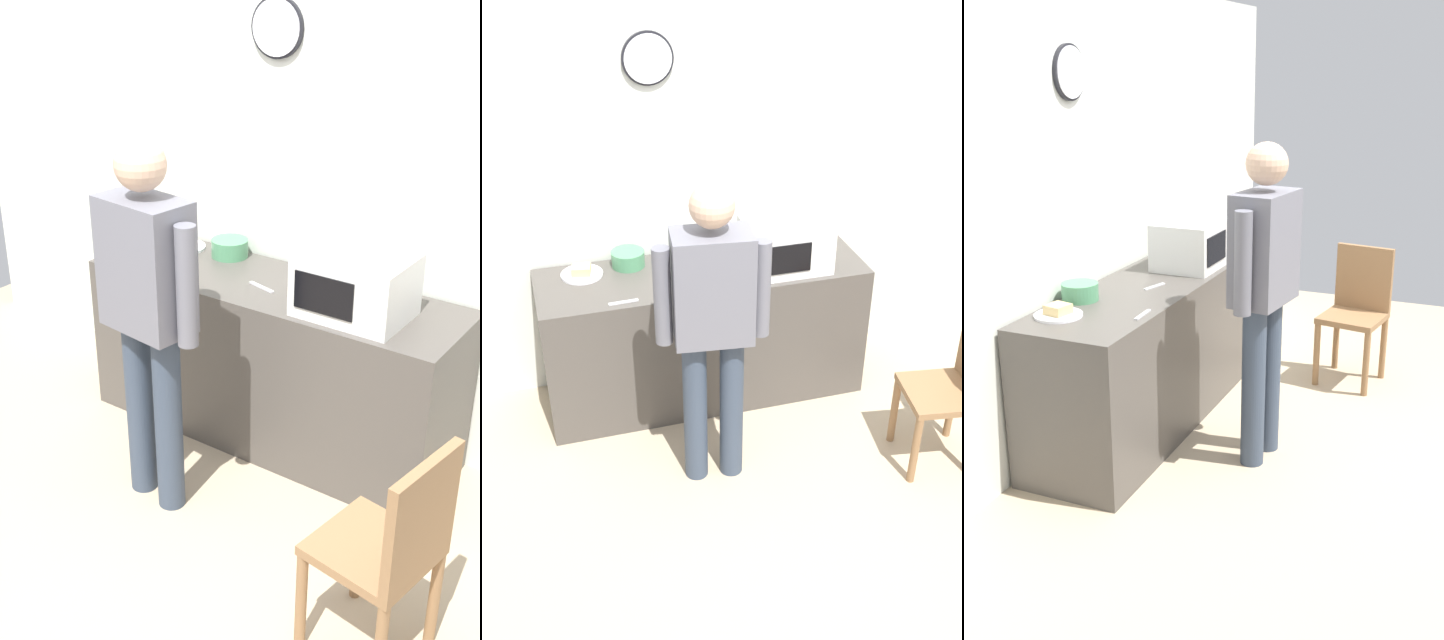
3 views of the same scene
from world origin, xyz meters
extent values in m
plane|color=tan|center=(0.00, 0.00, 0.00)|extent=(6.00, 6.00, 0.00)
cube|color=silver|center=(0.00, 1.60, 1.30)|extent=(5.40, 0.10, 2.60)
cylinder|color=white|center=(-0.37, 1.54, 2.08)|extent=(0.27, 0.03, 0.27)
cylinder|color=black|center=(-0.37, 1.54, 2.08)|extent=(0.29, 0.02, 0.29)
cube|color=#4C4742|center=(-0.16, 1.22, 0.44)|extent=(2.00, 0.62, 0.89)
cube|color=silver|center=(0.34, 1.14, 1.04)|extent=(0.50, 0.38, 0.30)
cube|color=black|center=(0.28, 0.95, 1.04)|extent=(0.30, 0.01, 0.18)
cylinder|color=white|center=(-0.87, 1.37, 0.90)|extent=(0.25, 0.25, 0.01)
cube|color=tan|center=(-0.87, 1.37, 0.93)|extent=(0.13, 0.13, 0.05)
cylinder|color=#4C8E60|center=(-0.57, 1.42, 0.94)|extent=(0.20, 0.20, 0.10)
cube|color=silver|center=(-0.18, 1.15, 0.89)|extent=(0.17, 0.06, 0.01)
cube|color=silver|center=(-0.68, 0.97, 0.89)|extent=(0.17, 0.03, 0.01)
cylinder|color=#354153|center=(-0.21, 0.43, 0.46)|extent=(0.13, 0.13, 0.92)
cylinder|color=#354153|center=(-0.41, 0.45, 0.46)|extent=(0.13, 0.13, 0.92)
cube|color=slate|center=(-0.31, 0.44, 1.21)|extent=(0.43, 0.29, 0.59)
cylinder|color=slate|center=(-0.06, 0.41, 1.18)|extent=(0.09, 0.09, 0.53)
cylinder|color=slate|center=(-0.56, 0.47, 1.18)|extent=(0.09, 0.09, 0.53)
sphere|color=#D1A889|center=(-0.31, 0.44, 1.65)|extent=(0.22, 0.22, 0.22)
cylinder|color=olive|center=(0.80, 0.40, 0.23)|extent=(0.04, 0.04, 0.45)
cylinder|color=olive|center=(0.74, 0.05, 0.23)|extent=(0.04, 0.04, 0.45)
cylinder|color=olive|center=(1.15, 0.35, 0.23)|extent=(0.04, 0.04, 0.45)
cube|color=olive|center=(0.95, 0.20, 0.47)|extent=(0.46, 0.46, 0.04)
cube|color=olive|center=(1.13, 0.17, 0.71)|extent=(0.10, 0.40, 0.45)
camera|label=1|loc=(1.85, -1.90, 2.47)|focal=44.44mm
camera|label=2|loc=(-1.18, -2.72, 3.03)|focal=42.49mm
camera|label=3|loc=(-3.99, -0.76, 2.12)|focal=42.37mm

